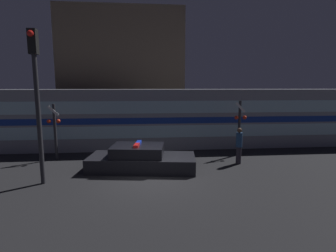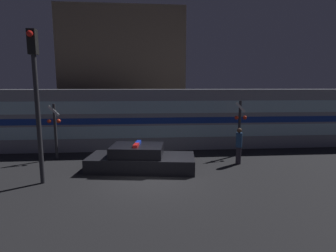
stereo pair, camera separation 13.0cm
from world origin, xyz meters
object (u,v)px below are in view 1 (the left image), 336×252
at_px(crossing_signal_near, 239,125).
at_px(traffic_light_corner, 37,91).
at_px(pedestrian, 239,145).
at_px(police_car, 141,160).
at_px(train, 186,117).

distance_m(crossing_signal_near, traffic_light_corner, 10.05).
distance_m(pedestrian, crossing_signal_near, 1.87).
xyz_separation_m(police_car, pedestrian, (4.79, 0.46, 0.46)).
bearing_deg(crossing_signal_near, pedestrian, -110.43).
height_order(police_car, crossing_signal_near, crossing_signal_near).
relative_size(police_car, pedestrian, 2.81).
relative_size(crossing_signal_near, traffic_light_corner, 0.52).
bearing_deg(traffic_light_corner, police_car, 20.49).
xyz_separation_m(crossing_signal_near, traffic_light_corner, (-9.22, -3.49, 1.94)).
distance_m(pedestrian, traffic_light_corner, 9.23).
height_order(train, pedestrian, train).
bearing_deg(pedestrian, traffic_light_corner, -167.65).
height_order(train, traffic_light_corner, traffic_light_corner).
height_order(pedestrian, traffic_light_corner, traffic_light_corner).
distance_m(police_car, traffic_light_corner, 5.17).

